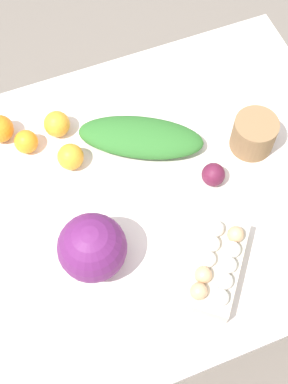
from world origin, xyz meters
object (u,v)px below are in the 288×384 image
at_px(cabbage_purple, 92,248).
at_px(egg_carton, 216,266).
at_px(paper_bag, 254,134).
at_px(orange_1, 57,124).
at_px(beet_root, 213,175).
at_px(orange_0, 71,157).
at_px(greens_bunch_chard, 141,137).
at_px(orange_3, 0,129).
at_px(orange_2, 26,142).

relative_size(cabbage_purple, egg_carton, 0.65).
distance_m(paper_bag, orange_1, 0.58).
relative_size(beet_root, orange_0, 0.88).
distance_m(egg_carton, greens_bunch_chard, 0.44).
bearing_deg(egg_carton, orange_1, 62.28).
bearing_deg(orange_3, beet_root, 145.04).
bearing_deg(orange_0, orange_2, -43.02).
distance_m(cabbage_purple, orange_2, 0.41).
xyz_separation_m(orange_0, orange_3, (0.16, -0.16, 0.00)).
bearing_deg(orange_2, greens_bunch_chard, 161.35).
relative_size(cabbage_purple, orange_0, 2.34).
xyz_separation_m(paper_bag, beet_root, (0.16, 0.07, -0.02)).
distance_m(greens_bunch_chard, orange_1, 0.25).
bearing_deg(orange_2, orange_3, -48.55).
xyz_separation_m(paper_bag, orange_0, (0.51, -0.13, -0.02)).
bearing_deg(orange_2, beet_root, 147.25).
bearing_deg(cabbage_purple, greens_bunch_chard, -129.64).
height_order(cabbage_purple, orange_1, cabbage_purple).
height_order(egg_carton, orange_0, egg_carton).
distance_m(orange_0, orange_2, 0.14).
xyz_separation_m(greens_bunch_chard, orange_1, (0.21, -0.13, 0.00)).
relative_size(beet_root, orange_3, 0.83).
bearing_deg(greens_bunch_chard, egg_carton, 94.84).
bearing_deg(orange_0, cabbage_purple, 83.66).
xyz_separation_m(greens_bunch_chard, orange_2, (0.32, -0.11, 0.00)).
bearing_deg(orange_0, beet_root, 150.82).
bearing_deg(orange_1, paper_bag, 154.01).
xyz_separation_m(paper_bag, orange_3, (0.68, -0.30, -0.01)).
xyz_separation_m(greens_bunch_chard, orange_3, (0.38, -0.17, 0.01)).
height_order(paper_bag, greens_bunch_chard, paper_bag).
bearing_deg(egg_carton, greens_bunch_chard, 43.33).
bearing_deg(beet_root, orange_0, -29.18).
relative_size(cabbage_purple, greens_bunch_chard, 0.48).
bearing_deg(greens_bunch_chard, orange_0, -2.47).
relative_size(orange_0, orange_2, 1.09).
distance_m(greens_bunch_chard, beet_root, 0.24).
xyz_separation_m(beet_root, orange_2, (0.46, -0.30, 0.00)).
bearing_deg(egg_carton, orange_0, 67.42).
distance_m(paper_bag, orange_0, 0.53).
distance_m(orange_1, orange_3, 0.17).
bearing_deg(beet_root, greens_bunch_chard, -52.60).
relative_size(greens_bunch_chard, orange_2, 5.28).
xyz_separation_m(cabbage_purple, greens_bunch_chard, (-0.25, -0.30, -0.06)).
xyz_separation_m(orange_0, orange_1, (0.00, -0.12, 0.00)).
bearing_deg(greens_bunch_chard, paper_bag, 158.14).
bearing_deg(orange_1, orange_3, -15.06).
xyz_separation_m(orange_1, orange_2, (0.10, 0.02, -0.00)).
height_order(paper_bag, orange_3, paper_bag).
bearing_deg(orange_1, beet_root, 138.29).
height_order(orange_1, orange_3, orange_3).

